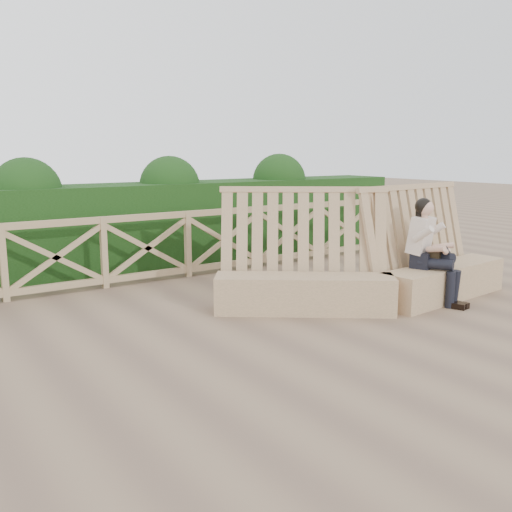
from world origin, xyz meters
TOP-DOWN VIEW (x-y plane):
  - ground at (0.00, 0.00)m, footprint 60.00×60.00m
  - bench at (2.03, 0.53)m, footprint 4.33×2.02m
  - woman at (2.67, 0.15)m, footprint 0.53×0.90m
  - guardrail at (0.00, 3.50)m, footprint 10.10×0.09m
  - hedge at (0.00, 4.70)m, footprint 12.00×1.20m

SIDE VIEW (x-z plane):
  - ground at x=0.00m, z-range 0.00..0.00m
  - bench at x=2.03m, z-range -0.40..1.22m
  - guardrail at x=0.00m, z-range 0.00..1.10m
  - hedge at x=0.00m, z-range 0.00..1.50m
  - woman at x=2.67m, z-range 0.06..1.51m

